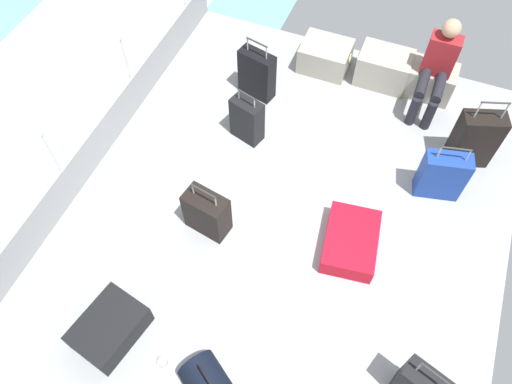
% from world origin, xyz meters
% --- Properties ---
extents(ground_plane, '(4.40, 5.20, 0.06)m').
position_xyz_m(ground_plane, '(0.00, 0.00, -0.03)').
color(ground_plane, '#939699').
extents(gunwale_port, '(0.06, 5.20, 0.45)m').
position_xyz_m(gunwale_port, '(-2.17, 0.00, 0.23)').
color(gunwale_port, '#939699').
rests_on(gunwale_port, ground_plane).
extents(railing_port, '(0.04, 4.20, 1.02)m').
position_xyz_m(railing_port, '(-2.17, 0.00, 0.78)').
color(railing_port, silver).
rests_on(railing_port, ground_plane).
extents(sea_wake, '(12.00, 12.00, 0.01)m').
position_xyz_m(sea_wake, '(-3.60, 0.00, -0.34)').
color(sea_wake, '#6B99A8').
rests_on(sea_wake, ground_plane).
extents(cargo_crate_0, '(0.63, 0.48, 0.35)m').
position_xyz_m(cargo_crate_0, '(-0.30, 2.14, 0.17)').
color(cargo_crate_0, '#9E9989').
rests_on(cargo_crate_0, ground_plane).
extents(cargo_crate_1, '(0.65, 0.44, 0.42)m').
position_xyz_m(cargo_crate_1, '(0.43, 2.17, 0.21)').
color(cargo_crate_1, '#9E9989').
rests_on(cargo_crate_1, ground_plane).
extents(cargo_crate_2, '(0.58, 0.38, 0.40)m').
position_xyz_m(cargo_crate_2, '(1.00, 2.17, 0.20)').
color(cargo_crate_2, '#9E9989').
rests_on(cargo_crate_2, ground_plane).
extents(passenger_seated, '(0.34, 0.66, 1.10)m').
position_xyz_m(passenger_seated, '(1.00, 1.99, 0.58)').
color(passenger_seated, maroon).
rests_on(passenger_seated, ground_plane).
extents(suitcase_0, '(0.46, 0.31, 0.65)m').
position_xyz_m(suitcase_0, '(-0.68, -0.51, 0.26)').
color(suitcase_0, black).
rests_on(suitcase_0, ground_plane).
extents(suitcase_1, '(0.46, 0.28, 0.78)m').
position_xyz_m(suitcase_1, '(-0.92, 1.40, 0.31)').
color(suitcase_1, black).
rests_on(suitcase_1, ground_plane).
extents(suitcase_2, '(0.58, 0.70, 0.26)m').
position_xyz_m(suitcase_2, '(-1.02, -1.84, 0.13)').
color(suitcase_2, black).
rests_on(suitcase_2, ground_plane).
extents(suitcase_3, '(0.59, 0.77, 0.22)m').
position_xyz_m(suitcase_3, '(0.71, -0.21, 0.11)').
color(suitcase_3, '#B70C1E').
rests_on(suitcase_3, ground_plane).
extents(suitcase_4, '(0.39, 0.29, 0.68)m').
position_xyz_m(suitcase_4, '(-0.77, 0.73, 0.28)').
color(suitcase_4, black).
rests_on(suitcase_4, ground_plane).
extents(suitcase_6, '(0.49, 0.36, 0.90)m').
position_xyz_m(suitcase_6, '(1.59, 1.32, 0.34)').
color(suitcase_6, black).
rests_on(suitcase_6, ground_plane).
extents(suitcase_7, '(0.49, 0.30, 0.74)m').
position_xyz_m(suitcase_7, '(1.37, 0.77, 0.29)').
color(suitcase_7, navy).
rests_on(suitcase_7, ground_plane).
extents(paper_cup, '(0.08, 0.08, 0.10)m').
position_xyz_m(paper_cup, '(-0.47, -1.91, 0.05)').
color(paper_cup, white).
rests_on(paper_cup, ground_plane).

